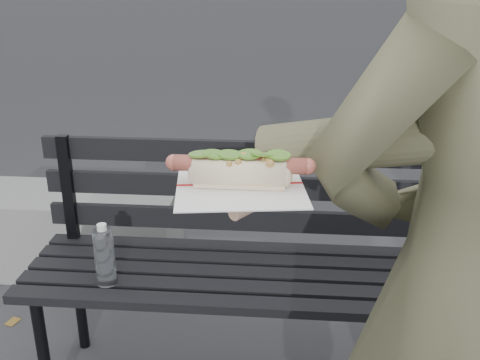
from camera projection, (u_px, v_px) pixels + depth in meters
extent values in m
cylinder|color=black|center=(44.00, 355.00, 1.87)|extent=(0.04, 0.04, 0.45)
cylinder|color=black|center=(79.00, 298.00, 2.18)|extent=(0.04, 0.04, 0.45)
cylinder|color=black|center=(431.00, 315.00, 2.08)|extent=(0.04, 0.04, 0.45)
cube|color=black|center=(244.00, 306.00, 1.72)|extent=(1.50, 0.07, 0.03)
cube|color=black|center=(246.00, 290.00, 1.80)|extent=(1.50, 0.07, 0.03)
cube|color=black|center=(248.00, 275.00, 1.89)|extent=(1.50, 0.07, 0.03)
cube|color=black|center=(250.00, 262.00, 1.97)|extent=(1.50, 0.07, 0.03)
cube|color=black|center=(251.00, 249.00, 2.05)|extent=(1.50, 0.07, 0.03)
cube|color=black|center=(68.00, 191.00, 2.04)|extent=(0.04, 0.03, 0.42)
cube|color=black|center=(446.00, 203.00, 1.93)|extent=(0.04, 0.03, 0.42)
cube|color=black|center=(252.00, 220.00, 2.04)|extent=(1.50, 0.02, 0.08)
cube|color=black|center=(252.00, 187.00, 1.99)|extent=(1.50, 0.02, 0.08)
cube|color=black|center=(253.00, 152.00, 1.95)|extent=(1.50, 0.02, 0.08)
cylinder|color=white|center=(105.00, 257.00, 1.78)|extent=(0.06, 0.06, 0.19)
cylinder|color=white|center=(102.00, 227.00, 1.74)|extent=(0.03, 0.03, 0.02)
cube|color=slate|center=(56.00, 230.00, 2.79)|extent=(1.20, 0.40, 0.40)
imported|color=brown|center=(472.00, 299.00, 1.01)|extent=(0.74, 0.59, 1.77)
cylinder|color=brown|center=(411.00, 137.00, 0.89)|extent=(0.51, 0.23, 0.19)
cylinder|color=#D8A384|center=(267.00, 191.00, 0.86)|extent=(0.09, 0.08, 0.07)
ellipsoid|color=#D8A384|center=(240.00, 195.00, 0.85)|extent=(0.10, 0.12, 0.03)
cylinder|color=#D8A384|center=(201.00, 201.00, 0.83)|extent=(0.05, 0.02, 0.02)
cylinder|color=#D8A384|center=(203.00, 195.00, 0.85)|extent=(0.05, 0.02, 0.02)
cylinder|color=#D8A384|center=(205.00, 190.00, 0.86)|extent=(0.05, 0.02, 0.02)
cylinder|color=#D8A384|center=(207.00, 186.00, 0.88)|extent=(0.05, 0.02, 0.02)
cylinder|color=#D8A384|center=(244.00, 209.00, 0.80)|extent=(0.04, 0.05, 0.02)
cube|color=white|center=(240.00, 185.00, 0.85)|extent=(0.21, 0.21, 0.00)
cube|color=#B21E1E|center=(240.00, 184.00, 0.85)|extent=(0.19, 0.03, 0.00)
cylinder|color=#B45445|center=(240.00, 164.00, 0.83)|extent=(0.20, 0.02, 0.02)
sphere|color=#B45445|center=(174.00, 162.00, 0.84)|extent=(0.03, 0.02, 0.02)
sphere|color=#B45445|center=(308.00, 166.00, 0.83)|extent=(0.02, 0.02, 0.02)
sphere|color=#9E6B2D|center=(227.00, 156.00, 0.84)|extent=(0.01, 0.01, 0.01)
sphere|color=#9E6B2D|center=(229.00, 164.00, 0.81)|extent=(0.01, 0.01, 0.01)
sphere|color=#9E6B2D|center=(264.00, 160.00, 0.82)|extent=(0.01, 0.01, 0.01)
sphere|color=#9E6B2D|center=(252.00, 167.00, 0.81)|extent=(0.01, 0.01, 0.01)
sphere|color=#9E6B2D|center=(210.00, 158.00, 0.84)|extent=(0.01, 0.01, 0.01)
sphere|color=#9E6B2D|center=(240.00, 159.00, 0.85)|extent=(0.01, 0.01, 0.01)
sphere|color=#9E6B2D|center=(213.00, 162.00, 0.83)|extent=(0.01, 0.01, 0.01)
sphere|color=#9E6B2D|center=(250.00, 158.00, 0.85)|extent=(0.01, 0.01, 0.01)
sphere|color=#9E6B2D|center=(250.00, 159.00, 0.83)|extent=(0.01, 0.01, 0.01)
sphere|color=#9E6B2D|center=(222.00, 159.00, 0.85)|extent=(0.01, 0.01, 0.01)
sphere|color=#9E6B2D|center=(215.00, 161.00, 0.82)|extent=(0.01, 0.01, 0.01)
sphere|color=#9E6B2D|center=(217.00, 155.00, 0.84)|extent=(0.01, 0.01, 0.01)
sphere|color=#9E6B2D|center=(278.00, 159.00, 0.84)|extent=(0.01, 0.01, 0.01)
sphere|color=#9E6B2D|center=(270.00, 164.00, 0.80)|extent=(0.01, 0.01, 0.01)
sphere|color=#9E6B2D|center=(230.00, 154.00, 0.85)|extent=(0.01, 0.01, 0.01)
sphere|color=#9E6B2D|center=(201.00, 160.00, 0.84)|extent=(0.01, 0.01, 0.01)
sphere|color=#9E6B2D|center=(264.00, 157.00, 0.83)|extent=(0.01, 0.01, 0.01)
sphere|color=#9E6B2D|center=(268.00, 161.00, 0.82)|extent=(0.01, 0.01, 0.01)
sphere|color=#9E6B2D|center=(228.00, 164.00, 0.83)|extent=(0.01, 0.01, 0.01)
sphere|color=#9E6B2D|center=(217.00, 156.00, 0.85)|extent=(0.01, 0.01, 0.01)
sphere|color=#9E6B2D|center=(252.00, 163.00, 0.83)|extent=(0.01, 0.01, 0.01)
sphere|color=#9E6B2D|center=(238.00, 163.00, 0.81)|extent=(0.01, 0.01, 0.01)
sphere|color=#9E6B2D|center=(244.00, 157.00, 0.83)|extent=(0.01, 0.01, 0.01)
sphere|color=#9E6B2D|center=(210.00, 157.00, 0.85)|extent=(0.01, 0.01, 0.01)
cylinder|color=#538E26|center=(201.00, 154.00, 0.83)|extent=(0.04, 0.04, 0.01)
cylinder|color=#538E26|center=(215.00, 154.00, 0.83)|extent=(0.04, 0.04, 0.01)
cylinder|color=#538E26|center=(230.00, 155.00, 0.83)|extent=(0.04, 0.04, 0.01)
cylinder|color=#538E26|center=(249.00, 154.00, 0.83)|extent=(0.04, 0.04, 0.01)
cylinder|color=#538E26|center=(262.00, 154.00, 0.83)|extent=(0.04, 0.04, 0.01)
cylinder|color=#538E26|center=(279.00, 155.00, 0.82)|extent=(0.04, 0.04, 0.01)
cube|color=brown|center=(13.00, 322.00, 2.41)|extent=(0.06, 0.07, 0.00)
cube|color=brown|center=(112.00, 228.00, 3.25)|extent=(0.05, 0.04, 0.00)
cube|color=brown|center=(413.00, 257.00, 2.93)|extent=(0.06, 0.08, 0.00)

